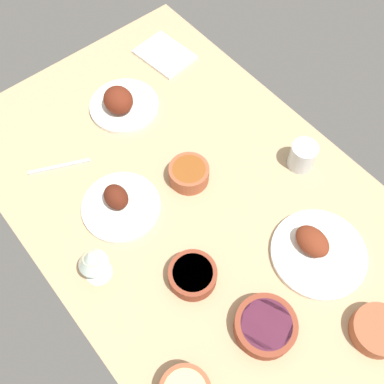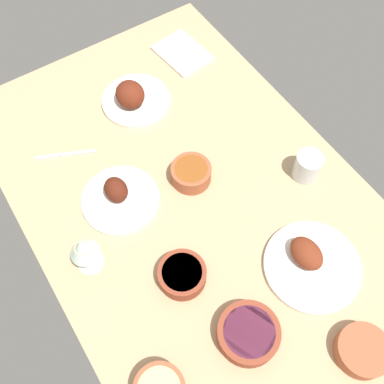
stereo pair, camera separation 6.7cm
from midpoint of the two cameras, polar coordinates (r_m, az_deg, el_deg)
name	(u,v)px [view 1 (the left image)]	position (r cm, az deg, el deg)	size (l,w,h in cm)	color
dining_table	(192,199)	(129.05, -1.49, -0.94)	(140.00, 90.00, 4.00)	tan
plate_far_side	(121,103)	(145.25, -10.37, 11.09)	(22.05, 22.05, 9.24)	white
plate_near_viewer	(317,250)	(121.84, 14.19, -7.32)	(25.46, 25.46, 7.11)	white
plate_center_main	(120,204)	(125.97, -10.76, -1.60)	(22.11, 22.11, 7.96)	white
bowl_onions	(265,326)	(112.38, 7.63, -16.76)	(15.13, 15.13, 4.88)	brown
bowl_soup	(189,173)	(127.61, -1.90, 2.34)	(11.65, 11.65, 5.40)	#A35133
bowl_cream	(378,330)	(118.82, 21.17, -16.30)	(12.68, 12.68, 4.51)	#A35133
bowl_pasta	(193,275)	(114.98, -1.62, -10.68)	(12.51, 12.51, 4.76)	brown
wine_glass	(92,260)	(111.97, -14.42, -8.48)	(7.60, 7.60, 14.00)	silver
water_tumbler	(302,156)	(132.41, 12.56, 4.49)	(7.70, 7.70, 8.47)	silver
folded_napkin	(165,55)	(161.48, -4.77, 17.10)	(18.39, 13.96, 1.20)	white
fork_loose	(59,166)	(138.55, -18.00, 3.07)	(18.30, 0.90, 0.80)	silver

